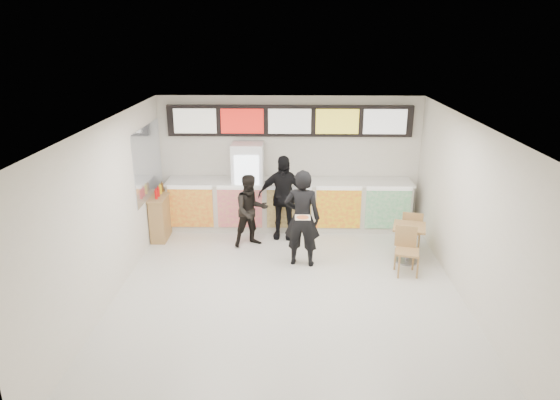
{
  "coord_description": "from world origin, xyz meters",
  "views": [
    {
      "loc": [
        0.02,
        -7.73,
        4.39
      ],
      "look_at": [
        -0.17,
        1.2,
        1.33
      ],
      "focal_mm": 32.0,
      "sensor_mm": 36.0,
      "label": 1
    }
  ],
  "objects_px": {
    "customer_mid": "(283,197)",
    "cafe_table": "(409,237)",
    "condiment_ledge": "(161,216)",
    "drinks_fridge": "(248,186)",
    "customer_left": "(251,211)",
    "customer_main": "(302,218)",
    "service_counter": "(289,205)"
  },
  "relations": [
    {
      "from": "drinks_fridge",
      "to": "customer_main",
      "type": "relative_size",
      "value": 1.04
    },
    {
      "from": "drinks_fridge",
      "to": "customer_left",
      "type": "distance_m",
      "value": 1.05
    },
    {
      "from": "customer_left",
      "to": "cafe_table",
      "type": "xyz_separation_m",
      "value": [
        3.16,
        -0.74,
        -0.25
      ]
    },
    {
      "from": "customer_mid",
      "to": "condiment_ledge",
      "type": "relative_size",
      "value": 1.6
    },
    {
      "from": "cafe_table",
      "to": "condiment_ledge",
      "type": "bearing_deg",
      "value": -177.76
    },
    {
      "from": "condiment_ledge",
      "to": "customer_mid",
      "type": "bearing_deg",
      "value": 1.67
    },
    {
      "from": "drinks_fridge",
      "to": "customer_left",
      "type": "bearing_deg",
      "value": -82.38
    },
    {
      "from": "customer_left",
      "to": "condiment_ledge",
      "type": "bearing_deg",
      "value": 144.38
    },
    {
      "from": "customer_left",
      "to": "cafe_table",
      "type": "height_order",
      "value": "customer_left"
    },
    {
      "from": "drinks_fridge",
      "to": "customer_left",
      "type": "height_order",
      "value": "drinks_fridge"
    },
    {
      "from": "cafe_table",
      "to": "condiment_ledge",
      "type": "distance_m",
      "value": 5.3
    },
    {
      "from": "customer_mid",
      "to": "service_counter",
      "type": "bearing_deg",
      "value": 83.25
    },
    {
      "from": "customer_main",
      "to": "customer_mid",
      "type": "xyz_separation_m",
      "value": [
        -0.39,
        1.35,
        -0.03
      ]
    },
    {
      "from": "drinks_fridge",
      "to": "condiment_ledge",
      "type": "distance_m",
      "value": 2.05
    },
    {
      "from": "service_counter",
      "to": "drinks_fridge",
      "type": "relative_size",
      "value": 2.78
    },
    {
      "from": "service_counter",
      "to": "customer_left",
      "type": "bearing_deg",
      "value": -128.54
    },
    {
      "from": "drinks_fridge",
      "to": "customer_main",
      "type": "distance_m",
      "value": 2.25
    },
    {
      "from": "cafe_table",
      "to": "customer_left",
      "type": "bearing_deg",
      "value": -178.75
    },
    {
      "from": "condiment_ledge",
      "to": "customer_main",
      "type": "bearing_deg",
      "value": -22.43
    },
    {
      "from": "service_counter",
      "to": "customer_left",
      "type": "height_order",
      "value": "customer_left"
    },
    {
      "from": "drinks_fridge",
      "to": "customer_main",
      "type": "xyz_separation_m",
      "value": [
        1.19,
        -1.91,
        -0.04
      ]
    },
    {
      "from": "customer_main",
      "to": "customer_mid",
      "type": "distance_m",
      "value": 1.4
    },
    {
      "from": "customer_left",
      "to": "customer_mid",
      "type": "relative_size",
      "value": 0.84
    },
    {
      "from": "customer_left",
      "to": "customer_mid",
      "type": "xyz_separation_m",
      "value": [
        0.66,
        0.46,
        0.15
      ]
    },
    {
      "from": "service_counter",
      "to": "cafe_table",
      "type": "relative_size",
      "value": 3.46
    },
    {
      "from": "customer_mid",
      "to": "cafe_table",
      "type": "bearing_deg",
      "value": -18.3
    },
    {
      "from": "customer_left",
      "to": "condiment_ledge",
      "type": "xyz_separation_m",
      "value": [
        -2.02,
        0.38,
        -0.28
      ]
    },
    {
      "from": "customer_left",
      "to": "service_counter",
      "type": "bearing_deg",
      "value": 26.54
    },
    {
      "from": "service_counter",
      "to": "drinks_fridge",
      "type": "height_order",
      "value": "drinks_fridge"
    },
    {
      "from": "customer_left",
      "to": "condiment_ledge",
      "type": "height_order",
      "value": "customer_left"
    },
    {
      "from": "customer_mid",
      "to": "condiment_ledge",
      "type": "xyz_separation_m",
      "value": [
        -2.68,
        -0.08,
        -0.43
      ]
    },
    {
      "from": "customer_main",
      "to": "cafe_table",
      "type": "xyz_separation_m",
      "value": [
        2.1,
        0.14,
        -0.43
      ]
    }
  ]
}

